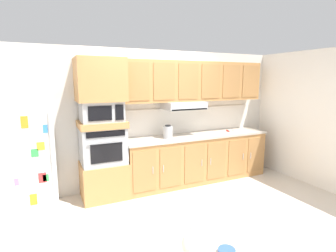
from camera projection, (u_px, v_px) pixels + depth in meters
ground_plane at (172, 205)px, 4.24m from camera, size 9.60×9.60×0.00m
back_kitchen_wall at (146, 118)px, 5.02m from camera, size 6.20×0.12×2.50m
side_panel_right at (301, 117)px, 5.19m from camera, size 0.12×7.10×2.50m
refrigerator at (26, 155)px, 3.86m from camera, size 0.76×0.73×1.76m
oven_base_cabinet at (104, 180)px, 4.48m from camera, size 0.74×0.62×0.60m
built_in_oven at (103, 145)px, 4.38m from camera, size 0.70×0.62×0.60m
appliance_mid_shelf at (102, 124)px, 4.32m from camera, size 0.74×0.62×0.10m
microwave at (101, 111)px, 4.28m from camera, size 0.64×0.54×0.32m
appliance_upper_cabinet at (100, 80)px, 4.20m from camera, size 0.74×0.62×0.68m
lower_cabinet_run at (197, 159)px, 5.21m from camera, size 2.89×0.63×0.88m
countertop_slab at (198, 136)px, 5.14m from camera, size 2.93×0.64×0.04m
backsplash_panel at (190, 120)px, 5.35m from camera, size 2.93×0.02×0.50m
upper_cabinet_with_hood at (194, 83)px, 5.07m from camera, size 2.89×0.48×0.88m
screwdriver at (228, 131)px, 5.45m from camera, size 0.15×0.13×0.03m
electric_kettle at (168, 132)px, 4.80m from camera, size 0.17×0.17×0.24m
dog at (195, 251)px, 2.49m from camera, size 0.42×0.74×0.57m
dog_food_bowl at (227, 251)px, 3.03m from camera, size 0.20×0.20×0.06m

